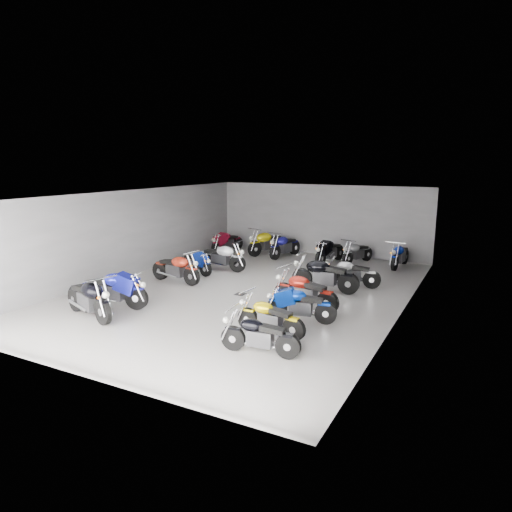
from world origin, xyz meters
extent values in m
plane|color=gray|center=(0.00, 0.00, 0.00)|extent=(14.00, 14.00, 0.00)
cube|color=gray|center=(0.00, 7.00, 1.60)|extent=(10.00, 0.10, 3.20)
cube|color=gray|center=(-5.00, 0.00, 1.60)|extent=(0.10, 14.00, 3.20)
cube|color=gray|center=(5.00, 0.00, 1.60)|extent=(0.10, 14.00, 3.20)
cube|color=black|center=(0.00, 0.00, 3.22)|extent=(10.00, 14.00, 0.04)
cube|color=black|center=(0.00, -0.50, 0.01)|extent=(0.32, 0.32, 0.01)
cylinder|color=black|center=(-1.83, -4.61, 0.36)|extent=(0.72, 0.35, 0.71)
cylinder|color=black|center=(-3.37, -4.14, 0.36)|extent=(0.73, 0.37, 0.71)
cube|color=#2D2D30|center=(-2.60, -4.38, 0.47)|extent=(0.79, 0.53, 0.44)
ellipsoid|color=black|center=(-2.37, -4.45, 0.82)|extent=(0.85, 0.65, 0.40)
cube|color=black|center=(-2.94, -4.27, 0.78)|extent=(0.74, 0.49, 0.20)
cylinder|color=black|center=(-1.91, -3.24, 0.35)|extent=(0.71, 0.30, 0.70)
cylinder|color=black|center=(-3.44, -3.61, 0.35)|extent=(0.72, 0.32, 0.70)
cube|color=#2D2D30|center=(-2.68, -3.43, 0.46)|extent=(0.76, 0.48, 0.44)
ellipsoid|color=#171C9B|center=(-2.44, -3.37, 0.81)|extent=(0.82, 0.60, 0.39)
cube|color=black|center=(-3.01, -3.51, 0.76)|extent=(0.72, 0.45, 0.20)
cylinder|color=black|center=(-2.03, -0.35, 0.33)|extent=(0.67, 0.20, 0.66)
cylinder|color=black|center=(-3.52, -0.19, 0.33)|extent=(0.67, 0.22, 0.66)
cube|color=#2D2D30|center=(-2.77, -0.27, 0.43)|extent=(0.70, 0.38, 0.41)
ellipsoid|color=#9E2615|center=(-2.55, -0.29, 0.77)|extent=(0.74, 0.48, 0.37)
cube|color=black|center=(-3.10, -0.24, 0.72)|extent=(0.66, 0.35, 0.19)
cylinder|color=black|center=(-2.31, 0.94, 0.28)|extent=(0.58, 0.24, 0.56)
cylinder|color=black|center=(-3.55, 1.24, 0.28)|extent=(0.58, 0.26, 0.56)
cube|color=#2D2D30|center=(-2.93, 1.09, 0.37)|extent=(0.62, 0.39, 0.35)
ellipsoid|color=#0F2BA2|center=(-2.74, 1.04, 0.65)|extent=(0.67, 0.48, 0.32)
cube|color=black|center=(-3.20, 1.16, 0.62)|extent=(0.58, 0.37, 0.16)
cylinder|color=black|center=(-1.59, 2.08, 0.34)|extent=(0.68, 0.16, 0.68)
cylinder|color=black|center=(-3.12, 2.03, 0.34)|extent=(0.68, 0.18, 0.68)
cube|color=#2D2D30|center=(-2.35, 2.05, 0.44)|extent=(0.70, 0.34, 0.42)
ellipsoid|color=silver|center=(-2.12, 2.06, 0.78)|extent=(0.73, 0.45, 0.38)
cube|color=black|center=(-2.69, 2.04, 0.74)|extent=(0.65, 0.32, 0.19)
cylinder|color=black|center=(2.06, -4.46, 0.29)|extent=(0.58, 0.19, 0.57)
cylinder|color=black|center=(3.35, -4.30, 0.29)|extent=(0.59, 0.20, 0.57)
cube|color=#2D2D30|center=(2.71, -4.38, 0.38)|extent=(0.61, 0.34, 0.36)
ellipsoid|color=black|center=(2.51, -4.40, 0.66)|extent=(0.65, 0.43, 0.32)
cube|color=black|center=(2.99, -4.34, 0.63)|extent=(0.57, 0.32, 0.16)
cylinder|color=black|center=(1.75, -3.18, 0.29)|extent=(0.60, 0.18, 0.59)
cylinder|color=black|center=(3.07, -3.31, 0.29)|extent=(0.60, 0.19, 0.59)
cube|color=#2D2D30|center=(2.41, -3.24, 0.39)|extent=(0.62, 0.33, 0.37)
ellipsoid|color=#C3A807|center=(2.21, -3.23, 0.68)|extent=(0.66, 0.43, 0.33)
cube|color=black|center=(2.70, -3.27, 0.64)|extent=(0.58, 0.31, 0.17)
cylinder|color=black|center=(2.05, -2.13, 0.30)|extent=(0.61, 0.24, 0.59)
cylinder|color=black|center=(3.37, -1.85, 0.30)|extent=(0.61, 0.26, 0.59)
cube|color=#2D2D30|center=(2.71, -1.99, 0.39)|extent=(0.65, 0.40, 0.37)
ellipsoid|color=navy|center=(2.51, -2.03, 0.69)|extent=(0.70, 0.50, 0.33)
cube|color=black|center=(3.00, -1.92, 0.65)|extent=(0.61, 0.37, 0.17)
cylinder|color=black|center=(1.68, -0.75, 0.33)|extent=(0.67, 0.24, 0.65)
cylinder|color=black|center=(3.14, -1.00, 0.33)|extent=(0.67, 0.26, 0.65)
cube|color=#2D2D30|center=(2.41, -0.87, 0.43)|extent=(0.71, 0.41, 0.41)
ellipsoid|color=maroon|center=(2.18, -0.83, 0.76)|extent=(0.75, 0.52, 0.37)
cube|color=black|center=(2.73, -0.93, 0.72)|extent=(0.66, 0.39, 0.19)
cylinder|color=black|center=(1.52, 1.07, 0.35)|extent=(0.71, 0.17, 0.70)
cylinder|color=black|center=(3.11, 1.14, 0.35)|extent=(0.71, 0.19, 0.70)
cube|color=#2D2D30|center=(2.31, 1.11, 0.46)|extent=(0.73, 0.36, 0.44)
ellipsoid|color=black|center=(2.07, 1.10, 0.81)|extent=(0.76, 0.47, 0.39)
cube|color=black|center=(2.66, 1.12, 0.77)|extent=(0.68, 0.33, 0.20)
cylinder|color=black|center=(2.25, 2.01, 0.30)|extent=(0.62, 0.20, 0.61)
cylinder|color=black|center=(3.61, 2.18, 0.30)|extent=(0.62, 0.22, 0.61)
cube|color=#2D2D30|center=(2.93, 2.10, 0.40)|extent=(0.65, 0.36, 0.38)
ellipsoid|color=#AEAEB2|center=(2.73, 2.07, 0.70)|extent=(0.69, 0.46, 0.34)
cube|color=black|center=(3.23, 2.13, 0.66)|extent=(0.61, 0.34, 0.17)
cylinder|color=black|center=(-4.15, 4.63, 0.31)|extent=(0.25, 0.64, 0.63)
cylinder|color=black|center=(-3.85, 6.03, 0.31)|extent=(0.27, 0.65, 0.63)
cube|color=#2D2D30|center=(-4.00, 5.33, 0.41)|extent=(0.42, 0.69, 0.39)
ellipsoid|color=maroon|center=(-4.04, 5.12, 0.73)|extent=(0.52, 0.74, 0.35)
cube|color=black|center=(-3.94, 5.64, 0.69)|extent=(0.39, 0.64, 0.18)
cylinder|color=black|center=(-2.36, 5.00, 0.35)|extent=(0.40, 0.71, 0.71)
cylinder|color=black|center=(-1.77, 6.49, 0.35)|extent=(0.42, 0.72, 0.71)
cube|color=#2D2D30|center=(-2.06, 5.75, 0.47)|extent=(0.58, 0.79, 0.44)
ellipsoid|color=yellow|center=(-2.15, 5.52, 0.82)|extent=(0.69, 0.86, 0.40)
cube|color=black|center=(-1.93, 6.08, 0.78)|extent=(0.54, 0.74, 0.20)
cylinder|color=black|center=(-1.25, 4.81, 0.33)|extent=(0.26, 0.68, 0.66)
cylinder|color=black|center=(-0.95, 6.28, 0.33)|extent=(0.28, 0.68, 0.66)
cube|color=#2D2D30|center=(-1.10, 5.55, 0.44)|extent=(0.44, 0.72, 0.41)
ellipsoid|color=navy|center=(-1.15, 5.32, 0.77)|extent=(0.55, 0.77, 0.37)
cube|color=black|center=(-1.04, 5.87, 0.73)|extent=(0.41, 0.68, 0.19)
cylinder|color=black|center=(0.91, 4.61, 0.32)|extent=(0.27, 0.66, 0.65)
cylinder|color=black|center=(1.23, 6.05, 0.32)|extent=(0.29, 0.67, 0.65)
cube|color=#2D2D30|center=(1.07, 5.33, 0.43)|extent=(0.44, 0.71, 0.41)
ellipsoid|color=black|center=(1.02, 5.11, 0.75)|extent=(0.55, 0.76, 0.37)
cube|color=black|center=(1.14, 5.65, 0.71)|extent=(0.41, 0.67, 0.18)
cylinder|color=black|center=(1.88, 5.21, 0.30)|extent=(0.33, 0.60, 0.59)
cylinder|color=black|center=(2.36, 6.47, 0.30)|extent=(0.34, 0.60, 0.59)
cube|color=#2D2D30|center=(2.12, 5.84, 0.39)|extent=(0.48, 0.66, 0.37)
ellipsoid|color=#9FA0A6|center=(2.05, 5.65, 0.69)|extent=(0.57, 0.72, 0.33)
cube|color=black|center=(2.23, 6.12, 0.65)|extent=(0.45, 0.62, 0.17)
cylinder|color=black|center=(3.79, 5.16, 0.32)|extent=(0.19, 0.65, 0.64)
cylinder|color=black|center=(3.92, 6.60, 0.32)|extent=(0.21, 0.65, 0.64)
cube|color=#2D2D30|center=(3.86, 5.88, 0.42)|extent=(0.36, 0.67, 0.40)
ellipsoid|color=#0B239A|center=(3.84, 5.66, 0.74)|extent=(0.46, 0.71, 0.36)
cube|color=black|center=(3.88, 6.20, 0.70)|extent=(0.33, 0.63, 0.18)
camera|label=1|loc=(7.06, -12.90, 4.25)|focal=32.00mm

